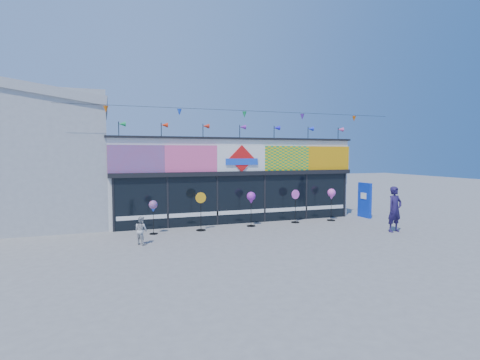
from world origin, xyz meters
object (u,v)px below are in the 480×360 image
blue_sign (365,200)px  spinner_0 (153,207)px  spinner_3 (295,205)px  child (141,230)px  spinner_1 (201,210)px  adult_man (395,209)px  spinner_4 (331,195)px  spinner_2 (251,199)px

blue_sign → spinner_0: blue_sign is taller
spinner_3 → child: spinner_3 is taller
spinner_1 → adult_man: adult_man is taller
spinner_3 → child: 7.67m
spinner_4 → child: spinner_4 is taller
spinner_4 → adult_man: adult_man is taller
spinner_3 → spinner_1: bearing=-176.3°
spinner_0 → spinner_1: (2.02, 0.04, -0.24)m
spinner_0 → spinner_1: 2.04m
blue_sign → adult_man: (-1.15, -3.45, 0.06)m
spinner_4 → spinner_2: bearing=-179.5°
blue_sign → spinner_1: (-8.85, -0.42, -0.03)m
spinner_1 → spinner_3: bearing=3.7°
spinner_0 → spinner_4: spinner_4 is taller
spinner_4 → child: size_ratio=1.52×
spinner_1 → spinner_2: spinner_1 is taller
spinner_1 → spinner_2: bearing=3.9°
blue_sign → spinner_3: (-4.11, -0.11, -0.07)m
spinner_1 → spinner_3: 4.75m
spinner_0 → spinner_4: bearing=1.6°
spinner_1 → spinner_0: bearing=-178.8°
blue_sign → spinner_2: (-6.46, -0.26, 0.36)m
blue_sign → child: 11.71m
spinner_1 → spinner_4: (6.69, 0.20, 0.40)m
spinner_1 → child: (-2.66, -1.69, -0.35)m
child → adult_man: bearing=-135.8°
spinner_1 → spinner_3: spinner_1 is taller
blue_sign → spinner_4: size_ratio=1.14×
spinner_4 → spinner_3: bearing=176.8°
spinner_2 → spinner_4: size_ratio=0.99×
spinner_0 → child: size_ratio=1.33×
adult_man → child: bearing=165.8°
spinner_2 → spinner_3: 2.39m
spinner_0 → adult_man: adult_man is taller
blue_sign → spinner_4: blue_sign is taller
blue_sign → spinner_0: 10.89m
blue_sign → adult_man: 3.63m
blue_sign → child: blue_sign is taller
spinner_0 → spinner_4: (8.71, 0.24, 0.16)m
spinner_0 → spinner_2: (4.42, 0.20, 0.15)m
blue_sign → spinner_1: size_ratio=1.09×
spinner_0 → spinner_3: bearing=3.0°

